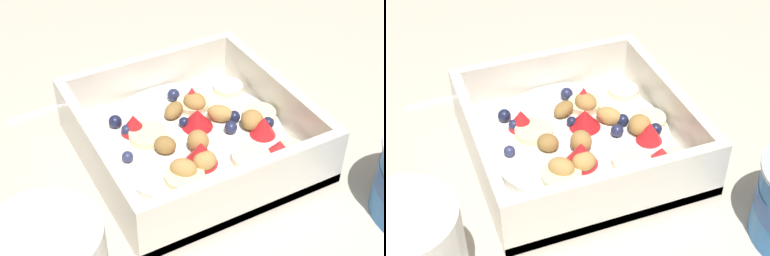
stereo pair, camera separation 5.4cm
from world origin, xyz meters
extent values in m
plane|color=beige|center=(0.00, 0.00, 0.00)|extent=(2.40, 2.40, 0.00)
cube|color=white|center=(0.01, 0.01, 0.01)|extent=(0.20, 0.20, 0.01)
cube|color=white|center=(0.01, -0.08, 0.03)|extent=(0.20, 0.01, 0.06)
cube|color=white|center=(0.01, 0.11, 0.03)|extent=(0.20, 0.01, 0.06)
cube|color=white|center=(-0.08, 0.01, 0.03)|extent=(0.01, 0.18, 0.06)
cube|color=white|center=(0.11, 0.01, 0.03)|extent=(0.01, 0.18, 0.06)
cylinder|color=white|center=(0.01, 0.01, 0.02)|extent=(0.18, 0.18, 0.01)
cylinder|color=beige|center=(0.07, -0.02, 0.03)|extent=(0.05, 0.05, 0.01)
cylinder|color=beige|center=(0.08, 0.08, 0.03)|extent=(0.04, 0.04, 0.01)
cylinder|color=#F4EAB7|center=(-0.03, 0.08, 0.03)|extent=(0.04, 0.04, 0.01)
cylinder|color=beige|center=(0.00, -0.03, 0.03)|extent=(0.04, 0.04, 0.01)
cylinder|color=#F4EAB7|center=(0.07, 0.04, 0.03)|extent=(0.05, 0.05, 0.01)
cylinder|color=beige|center=(-0.02, 0.03, 0.03)|extent=(0.04, 0.04, 0.01)
cylinder|color=beige|center=(0.02, 0.08, 0.03)|extent=(0.04, 0.04, 0.01)
cone|color=red|center=(-0.01, -0.03, 0.03)|extent=(0.04, 0.04, 0.02)
cone|color=red|center=(0.08, 0.07, 0.03)|extent=(0.03, 0.03, 0.02)
cone|color=red|center=(-0.02, 0.03, 0.03)|extent=(0.03, 0.03, 0.02)
cone|color=red|center=(0.05, 0.07, 0.03)|extent=(0.03, 0.03, 0.02)
cone|color=red|center=(0.05, 0.00, 0.03)|extent=(0.04, 0.04, 0.02)
cone|color=red|center=(0.01, 0.02, 0.03)|extent=(0.04, 0.04, 0.02)
sphere|color=#23284C|center=(-0.04, 0.02, 0.03)|extent=(0.01, 0.01, 0.01)
sphere|color=#191E3D|center=(-0.03, -0.05, 0.03)|extent=(0.01, 0.01, 0.01)
sphere|color=#191E3D|center=(0.02, 0.06, 0.03)|extent=(0.01, 0.01, 0.01)
sphere|color=navy|center=(0.02, -0.06, 0.03)|extent=(0.01, 0.01, 0.01)
sphere|color=#23284C|center=(0.03, 0.05, 0.03)|extent=(0.01, 0.01, 0.01)
sphere|color=#191E3D|center=(0.03, 0.01, 0.03)|extent=(0.01, 0.01, 0.01)
sphere|color=#23284C|center=(-0.01, -0.04, 0.03)|extent=(0.01, 0.01, 0.01)
sphere|color=#191E3D|center=(0.00, 0.01, 0.03)|extent=(0.01, 0.01, 0.01)
sphere|color=#191E3D|center=(0.04, 0.08, 0.03)|extent=(0.01, 0.01, 0.01)
ellipsoid|color=tan|center=(0.01, 0.05, 0.03)|extent=(0.03, 0.03, 0.02)
ellipsoid|color=#AD7F42|center=(0.03, 0.07, 0.03)|extent=(0.03, 0.03, 0.02)
ellipsoid|color=olive|center=(-0.02, 0.01, 0.03)|extent=(0.03, 0.03, 0.01)
ellipsoid|color=#AD7F42|center=(0.04, 0.01, 0.03)|extent=(0.02, 0.02, 0.02)
ellipsoid|color=#AD7F42|center=(-0.02, 0.03, 0.03)|extent=(0.03, 0.02, 0.02)
ellipsoid|color=olive|center=(0.02, -0.02, 0.03)|extent=(0.03, 0.03, 0.02)
ellipsoid|color=tan|center=(0.06, 0.00, 0.03)|extent=(0.02, 0.02, 0.02)
ellipsoid|color=tan|center=(0.06, -0.02, 0.03)|extent=(0.03, 0.03, 0.02)
ellipsoid|color=silver|center=(-0.12, 0.01, 0.00)|extent=(0.03, 0.05, 0.01)
cylinder|color=silver|center=(-0.12, -0.07, 0.00)|extent=(0.01, 0.13, 0.01)
camera|label=1|loc=(0.39, -0.19, 0.37)|focal=53.86mm
camera|label=2|loc=(0.41, -0.14, 0.37)|focal=53.86mm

